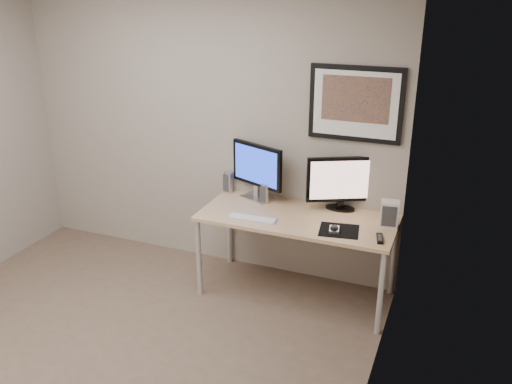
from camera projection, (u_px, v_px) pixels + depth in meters
The scene contains 13 objects.
floor at pixel (104, 360), 3.87m from camera, with size 3.60×3.60×0.00m, color brown.
room at pixel (120, 121), 3.66m from camera, with size 3.60×3.60×3.60m.
desk at pixel (297, 224), 4.45m from camera, with size 1.60×0.70×0.73m.
framed_art at pixel (356, 104), 4.27m from camera, with size 0.75×0.04×0.60m.
monitor_large at pixel (257, 169), 4.68m from camera, with size 0.52×0.26×0.50m.
monitor_tv at pixel (342, 182), 4.47m from camera, with size 0.54×0.29×0.46m.
speaker_left at pixel (228, 182), 4.90m from camera, with size 0.08×0.08×0.19m, color #B4B4B9.
speaker_right at pixel (265, 193), 4.67m from camera, with size 0.07×0.07×0.18m, color #B4B4B9.
keyboard at pixel (252, 218), 4.37m from camera, with size 0.41×0.11×0.01m, color silver.
mousepad at pixel (339, 230), 4.17m from camera, with size 0.30×0.27×0.00m, color black.
mouse at pixel (334, 229), 4.15m from camera, with size 0.07×0.12×0.04m, color black.
remote at pixel (380, 238), 4.02m from camera, with size 0.04×0.17×0.02m, color black.
fan_unit at pixel (389, 214), 4.21m from camera, with size 0.14×0.10×0.21m, color silver.
Camera 1 is at (2.19, -2.54, 2.52)m, focal length 38.00 mm.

